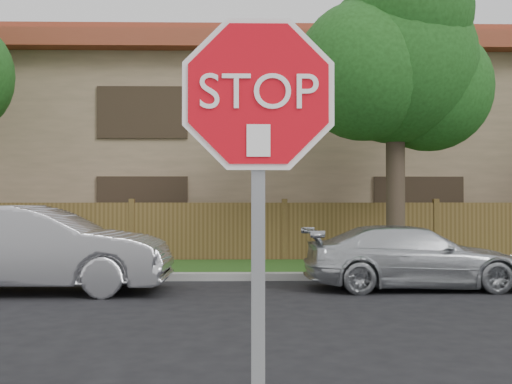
{
  "coord_description": "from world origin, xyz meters",
  "views": [
    {
      "loc": [
        -1.04,
        -4.29,
        1.65
      ],
      "look_at": [
        -0.98,
        -0.9,
        1.7
      ],
      "focal_mm": 42.0,
      "sensor_mm": 36.0,
      "label": 1
    }
  ],
  "objects": [
    {
      "name": "far_curb",
      "position": [
        0.0,
        8.15,
        0.07
      ],
      "size": [
        70.0,
        0.3,
        0.15
      ],
      "primitive_type": "cube",
      "color": "gray",
      "rests_on": "ground"
    },
    {
      "name": "grass_strip",
      "position": [
        0.0,
        9.8,
        0.06
      ],
      "size": [
        70.0,
        3.0,
        0.12
      ],
      "primitive_type": "cube",
      "color": "#1E4714",
      "rests_on": "ground"
    },
    {
      "name": "fence",
      "position": [
        0.0,
        11.4,
        0.8
      ],
      "size": [
        70.0,
        0.12,
        1.6
      ],
      "primitive_type": "cube",
      "color": "brown",
      "rests_on": "ground"
    },
    {
      "name": "apartment_building",
      "position": [
        0.0,
        17.0,
        3.53
      ],
      "size": [
        35.2,
        9.2,
        7.2
      ],
      "color": "#867153",
      "rests_on": "ground"
    },
    {
      "name": "tree_mid",
      "position": [
        2.52,
        9.57,
        4.87
      ],
      "size": [
        4.8,
        3.9,
        7.35
      ],
      "color": "#382B21",
      "rests_on": "ground"
    },
    {
      "name": "stop_sign",
      "position": [
        -0.98,
        -1.48,
        1.83
      ],
      "size": [
        1.01,
        0.13,
        2.55
      ],
      "color": "gray",
      "rests_on": "sidewalk_near"
    },
    {
      "name": "sedan_left",
      "position": [
        -4.79,
        6.55,
        0.78
      ],
      "size": [
        4.75,
        1.67,
        1.56
      ],
      "primitive_type": "imported",
      "rotation": [
        0.0,
        0.0,
        1.57
      ],
      "color": "#A9A9AE",
      "rests_on": "ground"
    },
    {
      "name": "sedan_right",
      "position": [
        2.11,
        6.88,
        0.59
      ],
      "size": [
        4.11,
        1.74,
        1.18
      ],
      "primitive_type": "imported",
      "rotation": [
        0.0,
        0.0,
        1.59
      ],
      "color": "silver",
      "rests_on": "ground"
    }
  ]
}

